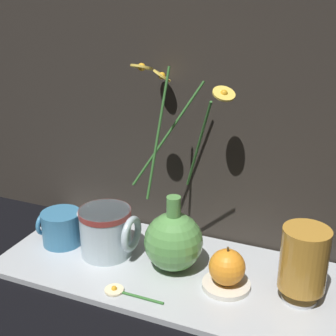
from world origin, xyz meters
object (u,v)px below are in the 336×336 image
vase_with_flowers (174,237)px  orange_fruit (227,267)px  tea_glass (304,261)px  yellow_mug (60,229)px  ceramic_pitcher (106,230)px

vase_with_flowers → orange_fruit: 0.12m
orange_fruit → vase_with_flowers: bearing=167.9°
vase_with_flowers → tea_glass: bearing=-2.3°
yellow_mug → ceramic_pitcher: 0.12m
ceramic_pitcher → orange_fruit: size_ratio=1.74×
ceramic_pitcher → orange_fruit: ceramic_pitcher is taller
yellow_mug → orange_fruit: size_ratio=1.26×
vase_with_flowers → yellow_mug: bearing=-177.2°
ceramic_pitcher → orange_fruit: (0.26, -0.01, -0.01)m
yellow_mug → tea_glass: bearing=0.3°
yellow_mug → ceramic_pitcher: size_ratio=0.73×
tea_glass → orange_fruit: (-0.13, -0.02, -0.04)m
vase_with_flowers → ceramic_pitcher: bearing=-175.7°
orange_fruit → tea_glass: bearing=6.5°
ceramic_pitcher → yellow_mug: bearing=-179.3°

